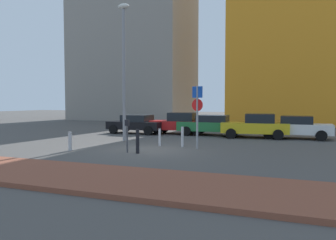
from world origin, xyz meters
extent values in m
plane|color=#4C4947|center=(0.00, 0.00, 0.00)|extent=(120.00, 120.00, 0.00)
cube|color=brown|center=(0.00, -6.17, 0.07)|extent=(40.00, 3.12, 0.14)
cube|color=black|center=(-4.13, 7.13, 0.60)|extent=(4.16, 1.91, 0.56)
cube|color=black|center=(-4.06, 7.13, 1.12)|extent=(2.00, 1.71, 0.48)
cylinder|color=black|center=(-5.55, 6.28, 0.32)|extent=(0.65, 0.24, 0.64)
cylinder|color=black|center=(-5.50, 8.07, 0.32)|extent=(0.65, 0.24, 0.64)
cylinder|color=black|center=(-2.76, 6.20, 0.32)|extent=(0.65, 0.24, 0.64)
cylinder|color=black|center=(-2.71, 7.99, 0.32)|extent=(0.65, 0.24, 0.64)
cube|color=red|center=(-1.04, 7.89, 0.63)|extent=(4.23, 1.99, 0.62)
cube|color=black|center=(-0.89, 7.91, 1.24)|extent=(1.92, 1.68, 0.59)
cylinder|color=black|center=(-2.37, 6.95, 0.32)|extent=(0.66, 0.27, 0.64)
cylinder|color=black|center=(-2.50, 8.62, 0.32)|extent=(0.66, 0.27, 0.64)
cylinder|color=black|center=(0.42, 7.17, 0.32)|extent=(0.66, 0.27, 0.64)
cylinder|color=black|center=(0.29, 8.84, 0.32)|extent=(0.66, 0.27, 0.64)
cube|color=#237238|center=(1.30, 7.70, 0.63)|extent=(4.50, 1.80, 0.61)
cube|color=black|center=(1.41, 7.70, 1.16)|extent=(2.05, 1.63, 0.46)
cylinder|color=black|center=(-0.21, 6.81, 0.32)|extent=(0.64, 0.23, 0.64)
cylinder|color=black|center=(-0.24, 8.55, 0.32)|extent=(0.64, 0.23, 0.64)
cylinder|color=black|center=(2.84, 6.85, 0.32)|extent=(0.64, 0.23, 0.64)
cylinder|color=black|center=(2.81, 8.59, 0.32)|extent=(0.64, 0.23, 0.64)
cube|color=gold|center=(4.26, 7.16, 0.65)|extent=(4.25, 2.06, 0.66)
cube|color=black|center=(4.58, 7.18, 1.26)|extent=(1.89, 1.74, 0.57)
cylinder|color=black|center=(2.93, 6.18, 0.32)|extent=(0.65, 0.27, 0.64)
cylinder|color=black|center=(2.79, 7.92, 0.32)|extent=(0.65, 0.27, 0.64)
cylinder|color=black|center=(5.73, 6.39, 0.32)|extent=(0.65, 0.27, 0.64)
cylinder|color=black|center=(5.59, 8.14, 0.32)|extent=(0.65, 0.27, 0.64)
cube|color=white|center=(6.66, 7.50, 0.63)|extent=(4.37, 1.72, 0.62)
cube|color=black|center=(6.77, 7.50, 1.19)|extent=(1.87, 1.55, 0.49)
cylinder|color=black|center=(5.17, 6.70, 0.32)|extent=(0.64, 0.23, 0.64)
cylinder|color=black|center=(5.20, 8.35, 0.32)|extent=(0.64, 0.23, 0.64)
cylinder|color=black|center=(8.12, 6.65, 0.32)|extent=(0.64, 0.23, 0.64)
cylinder|color=black|center=(8.15, 8.30, 0.32)|extent=(0.64, 0.23, 0.64)
cylinder|color=gray|center=(2.15, 1.08, 1.54)|extent=(0.10, 0.10, 3.08)
cube|color=#1447B7|center=(2.15, 1.08, 2.78)|extent=(0.54, 0.18, 0.55)
cylinder|color=red|center=(2.15, 1.08, 2.15)|extent=(0.59, 0.19, 0.60)
cylinder|color=#4C4C51|center=(-0.52, -1.15, 0.61)|extent=(0.08, 0.08, 1.22)
cube|color=black|center=(-0.52, -1.15, 1.36)|extent=(0.18, 0.14, 0.28)
cylinder|color=gray|center=(-2.77, 2.77, 3.84)|extent=(0.20, 0.20, 7.68)
ellipsoid|color=silver|center=(-2.77, 2.77, 7.83)|extent=(0.70, 0.36, 0.30)
cylinder|color=#B7B7BC|center=(0.04, 1.38, 0.46)|extent=(0.12, 0.12, 0.91)
cylinder|color=black|center=(0.03, -1.21, 0.54)|extent=(0.16, 0.16, 1.09)
cylinder|color=#B7B7BC|center=(1.28, 1.42, 0.52)|extent=(0.14, 0.14, 1.04)
cylinder|color=#B7B7BC|center=(-3.30, -1.61, 0.45)|extent=(0.17, 0.17, 0.90)
cube|color=orange|center=(10.24, 25.75, 13.35)|extent=(19.95, 15.54, 26.70)
cube|color=gray|center=(-13.23, 25.37, 12.02)|extent=(14.52, 10.75, 24.03)
camera|label=1|loc=(6.41, -14.31, 2.30)|focal=34.95mm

